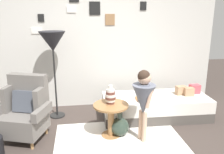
{
  "coord_description": "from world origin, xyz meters",
  "views": [
    {
      "loc": [
        -0.4,
        -2.72,
        1.89
      ],
      "look_at": [
        0.15,
        0.95,
        0.85
      ],
      "focal_mm": 37.8,
      "sensor_mm": 36.0,
      "label": 1
    }
  ],
  "objects_px": {
    "daybed": "(155,106)",
    "floor_lamp": "(53,44)",
    "vase_striped": "(110,96)",
    "demijohn_near": "(120,126)",
    "armchair": "(25,111)",
    "side_table": "(111,114)",
    "person_child": "(144,97)",
    "book_on_daybed": "(142,98)"
  },
  "relations": [
    {
      "from": "daybed",
      "to": "side_table",
      "type": "height_order",
      "value": "side_table"
    },
    {
      "from": "vase_striped",
      "to": "floor_lamp",
      "type": "bearing_deg",
      "value": 136.96
    },
    {
      "from": "armchair",
      "to": "vase_striped",
      "type": "distance_m",
      "value": 1.31
    },
    {
      "from": "daybed",
      "to": "vase_striped",
      "type": "xyz_separation_m",
      "value": [
        -0.91,
        -0.53,
        0.45
      ]
    },
    {
      "from": "person_child",
      "to": "daybed",
      "type": "bearing_deg",
      "value": 59.41
    },
    {
      "from": "book_on_daybed",
      "to": "demijohn_near",
      "type": "distance_m",
      "value": 0.72
    },
    {
      "from": "book_on_daybed",
      "to": "demijohn_near",
      "type": "bearing_deg",
      "value": -135.67
    },
    {
      "from": "person_child",
      "to": "demijohn_near",
      "type": "xyz_separation_m",
      "value": [
        -0.31,
        0.2,
        -0.55
      ]
    },
    {
      "from": "armchair",
      "to": "side_table",
      "type": "xyz_separation_m",
      "value": [
        1.29,
        -0.15,
        -0.07
      ]
    },
    {
      "from": "side_table",
      "to": "armchair",
      "type": "bearing_deg",
      "value": 173.17
    },
    {
      "from": "daybed",
      "to": "demijohn_near",
      "type": "relative_size",
      "value": 5.09
    },
    {
      "from": "side_table",
      "to": "demijohn_near",
      "type": "xyz_separation_m",
      "value": [
        0.14,
        -0.0,
        -0.22
      ]
    },
    {
      "from": "daybed",
      "to": "person_child",
      "type": "height_order",
      "value": "person_child"
    },
    {
      "from": "person_child",
      "to": "demijohn_near",
      "type": "relative_size",
      "value": 2.9
    },
    {
      "from": "demijohn_near",
      "to": "armchair",
      "type": "bearing_deg",
      "value": 173.7
    },
    {
      "from": "vase_striped",
      "to": "demijohn_near",
      "type": "height_order",
      "value": "vase_striped"
    },
    {
      "from": "floor_lamp",
      "to": "person_child",
      "type": "xyz_separation_m",
      "value": [
        1.34,
        -1.07,
        -0.65
      ]
    },
    {
      "from": "vase_striped",
      "to": "person_child",
      "type": "distance_m",
      "value": 0.51
    },
    {
      "from": "armchair",
      "to": "floor_lamp",
      "type": "height_order",
      "value": "floor_lamp"
    },
    {
      "from": "armchair",
      "to": "vase_striped",
      "type": "xyz_separation_m",
      "value": [
        1.29,
        -0.11,
        0.21
      ]
    },
    {
      "from": "armchair",
      "to": "book_on_daybed",
      "type": "height_order",
      "value": "armchair"
    },
    {
      "from": "armchair",
      "to": "demijohn_near",
      "type": "bearing_deg",
      "value": -6.3
    },
    {
      "from": "daybed",
      "to": "floor_lamp",
      "type": "bearing_deg",
      "value": 170.49
    },
    {
      "from": "daybed",
      "to": "armchair",
      "type": "bearing_deg",
      "value": -169.35
    },
    {
      "from": "vase_striped",
      "to": "book_on_daybed",
      "type": "xyz_separation_m",
      "value": [
        0.62,
        0.42,
        -0.23
      ]
    },
    {
      "from": "armchair",
      "to": "demijohn_near",
      "type": "distance_m",
      "value": 1.47
    },
    {
      "from": "floor_lamp",
      "to": "book_on_daybed",
      "type": "distance_m",
      "value": 1.82
    },
    {
      "from": "armchair",
      "to": "person_child",
      "type": "distance_m",
      "value": 1.8
    },
    {
      "from": "vase_striped",
      "to": "book_on_daybed",
      "type": "distance_m",
      "value": 0.79
    },
    {
      "from": "side_table",
      "to": "daybed",
      "type": "bearing_deg",
      "value": 32.11
    },
    {
      "from": "side_table",
      "to": "book_on_daybed",
      "type": "xyz_separation_m",
      "value": [
        0.62,
        0.47,
        0.04
      ]
    },
    {
      "from": "person_child",
      "to": "demijohn_near",
      "type": "bearing_deg",
      "value": 146.89
    },
    {
      "from": "armchair",
      "to": "vase_striped",
      "type": "relative_size",
      "value": 3.33
    },
    {
      "from": "floor_lamp",
      "to": "armchair",
      "type": "bearing_deg",
      "value": -119.63
    },
    {
      "from": "vase_striped",
      "to": "person_child",
      "type": "bearing_deg",
      "value": -28.72
    },
    {
      "from": "armchair",
      "to": "demijohn_near",
      "type": "xyz_separation_m",
      "value": [
        1.43,
        -0.16,
        -0.29
      ]
    },
    {
      "from": "armchair",
      "to": "side_table",
      "type": "bearing_deg",
      "value": -6.83
    },
    {
      "from": "armchair",
      "to": "demijohn_near",
      "type": "height_order",
      "value": "armchair"
    },
    {
      "from": "armchair",
      "to": "daybed",
      "type": "relative_size",
      "value": 0.5
    },
    {
      "from": "daybed",
      "to": "side_table",
      "type": "distance_m",
      "value": 1.08
    },
    {
      "from": "armchair",
      "to": "floor_lamp",
      "type": "xyz_separation_m",
      "value": [
        0.41,
        0.71,
        0.91
      ]
    },
    {
      "from": "person_child",
      "to": "side_table",
      "type": "bearing_deg",
      "value": 155.45
    }
  ]
}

